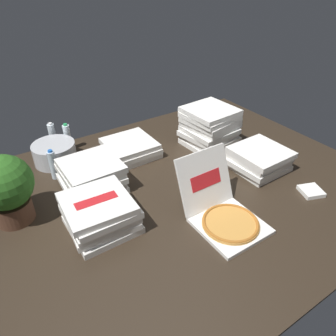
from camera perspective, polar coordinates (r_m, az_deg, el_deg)
The scene contains 13 objects.
ground_plane at distance 2.44m, azimuth 0.72°, elevation -4.22°, with size 3.20×2.40×0.02m, color #2D2319.
open_pizza_box at distance 2.17m, azimuth 9.81°, elevation -7.68°, with size 0.41×0.57×0.41m.
pizza_stack_left_far at distance 2.98m, azimuth 7.43°, elevation 7.26°, with size 0.49×0.47×0.36m.
pizza_stack_center_near at distance 2.47m, azimuth -13.48°, elevation -1.35°, with size 0.45×0.43×0.23m.
pizza_stack_right_near at distance 2.86m, azimuth -6.65°, elevation 3.53°, with size 0.43×0.42×0.14m.
pizza_stack_right_mid at distance 2.74m, azimuth 15.78°, elevation 1.59°, with size 0.45×0.44×0.18m.
pizza_stack_center_far at distance 2.11m, azimuth -12.04°, elevation -7.97°, with size 0.45×0.44×0.23m.
ice_bucket at distance 2.90m, azimuth -19.55°, elevation 2.55°, with size 0.36×0.36×0.17m, color #B7BABF.
water_bottle_0 at distance 3.10m, azimuth -19.86°, elevation 5.35°, with size 0.06×0.06×0.25m.
water_bottle_1 at distance 2.67m, azimuth -19.80°, elevation 0.55°, with size 0.06×0.06×0.25m.
water_bottle_2 at distance 3.04m, azimuth -17.46°, elevation 5.27°, with size 0.06×0.06×0.25m.
potted_plant at distance 2.27m, azimuth -26.95°, elevation -3.11°, with size 0.36×0.36×0.48m.
napkin_pile at distance 2.64m, azimuth 24.15°, elevation -3.78°, with size 0.15×0.15×0.03m, color white.
Camera 1 is at (-1.09, -1.59, 1.49)m, focal length 34.19 mm.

